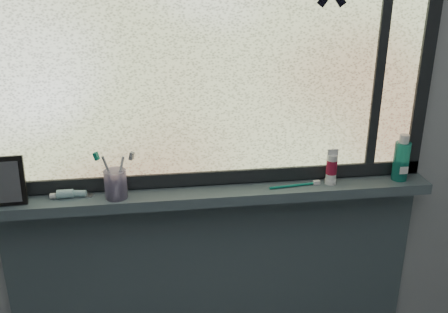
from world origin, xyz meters
The scene contains 13 objects.
wall_back centered at (0.00, 1.30, 1.25)m, with size 3.00×0.01×2.50m, color #9EA3A8.
windowsill centered at (0.00, 1.23, 1.00)m, with size 1.62×0.14×0.04m, color #43535A.
sill_apron centered at (0.00, 1.29, 0.49)m, with size 1.62×0.02×0.98m, color #43535A.
window_pane centered at (0.00, 1.28, 1.53)m, with size 1.50×0.01×1.00m, color silver.
frame_bottom centered at (0.00, 1.28, 1.05)m, with size 1.60×0.03×0.05m, color black.
frame_right centered at (0.78, 1.28, 1.53)m, with size 0.05×0.03×1.10m, color black.
frame_mullion centered at (0.60, 1.28, 1.53)m, with size 0.04×0.03×1.00m, color black.
vanity_mirror centered at (-0.73, 1.21, 1.11)m, with size 0.14×0.07×0.17m, color black.
toothpaste_tube centered at (-0.52, 1.23, 1.04)m, with size 0.18×0.04×0.03m, color white, non-canonical shape.
toothbrush_cup centered at (-0.36, 1.21, 1.07)m, with size 0.08×0.08×0.10m, color #AFA1D5.
toothbrush_lying centered at (0.28, 1.21, 1.03)m, with size 0.22×0.02×0.01m, color #0D7662, non-canonical shape.
mouthwash_bottle centered at (0.71, 1.22, 1.11)m, with size 0.06×0.06×0.15m, color teal.
cream_tube centered at (0.43, 1.22, 1.09)m, with size 0.04×0.04×0.10m, color silver.
Camera 1 is at (-0.20, -0.42, 1.80)m, focal length 40.00 mm.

